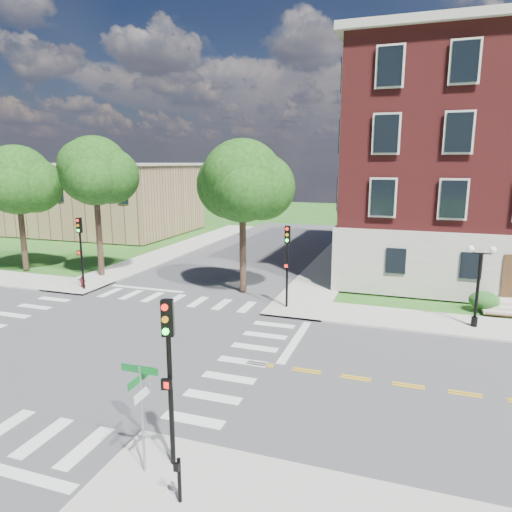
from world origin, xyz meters
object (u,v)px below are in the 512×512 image
(fire_hydrant, at_px, (83,282))
(traffic_signal_se, at_px, (169,362))
(traffic_signal_nw, at_px, (80,244))
(street_sign_pole, at_px, (141,398))
(traffic_signal_ne, at_px, (287,256))
(push_button_post, at_px, (179,478))
(twin_lamp_west, at_px, (478,281))

(fire_hydrant, bearing_deg, traffic_signal_se, -44.49)
(traffic_signal_nw, distance_m, fire_hydrant, 2.79)
(street_sign_pole, bearing_deg, traffic_signal_ne, 90.27)
(traffic_signal_ne, xyz_separation_m, push_button_post, (1.53, -16.12, -2.39))
(street_sign_pole, bearing_deg, traffic_signal_se, 42.68)
(twin_lamp_west, distance_m, push_button_post, 18.26)
(traffic_signal_nw, height_order, push_button_post, traffic_signal_nw)
(traffic_signal_ne, bearing_deg, fire_hydrant, -179.43)
(traffic_signal_nw, distance_m, twin_lamp_west, 23.98)
(traffic_signal_se, distance_m, push_button_post, 2.85)
(push_button_post, bearing_deg, traffic_signal_ne, 95.41)
(twin_lamp_west, relative_size, street_sign_pole, 1.36)
(twin_lamp_west, bearing_deg, fire_hydrant, -179.81)
(fire_hydrant, bearing_deg, traffic_signal_nw, -46.72)
(street_sign_pole, bearing_deg, fire_hydrant, 133.40)
(traffic_signal_nw, bearing_deg, traffic_signal_ne, 2.38)
(traffic_signal_ne, xyz_separation_m, street_sign_pole, (0.07, -15.37, -0.88))
(traffic_signal_nw, xyz_separation_m, street_sign_pole, (13.99, -14.80, -0.88))
(traffic_signal_nw, xyz_separation_m, push_button_post, (15.45, -15.54, -2.39))
(traffic_signal_se, relative_size, traffic_signal_nw, 1.00)
(street_sign_pole, relative_size, push_button_post, 2.58)
(traffic_signal_se, bearing_deg, twin_lamp_west, 57.54)
(traffic_signal_se, distance_m, traffic_signal_nw, 20.39)
(traffic_signal_nw, xyz_separation_m, fire_hydrant, (-0.41, 0.44, -2.72))
(traffic_signal_ne, bearing_deg, push_button_post, -84.59)
(traffic_signal_nw, relative_size, fire_hydrant, 6.40)
(fire_hydrant, bearing_deg, traffic_signal_ne, 0.57)
(twin_lamp_west, relative_size, push_button_post, 3.53)
(traffic_signal_se, xyz_separation_m, fire_hydrant, (-14.97, 14.71, -2.72))
(traffic_signal_ne, bearing_deg, street_sign_pole, -89.73)
(push_button_post, height_order, fire_hydrant, push_button_post)
(street_sign_pole, bearing_deg, twin_lamp_west, 56.91)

